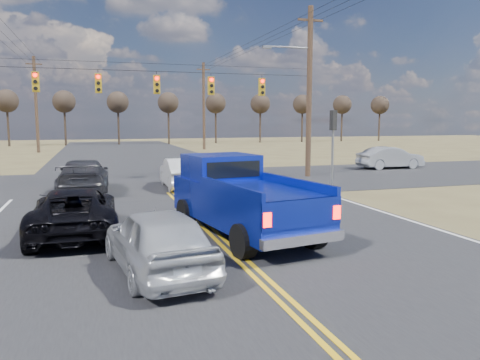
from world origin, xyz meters
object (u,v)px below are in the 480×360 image
object	(u,v)px
white_car_queue	(181,173)
dgrey_car_queue	(84,176)
silver_suv	(158,240)
cross_car_east_near	(390,158)
pickup_truck	(241,198)
black_suv	(74,212)

from	to	relation	value
white_car_queue	dgrey_car_queue	xyz separation A→B (m)	(-4.65, -0.19, 0.03)
silver_suv	cross_car_east_near	bearing A→B (deg)	-143.69
pickup_truck	dgrey_car_queue	bearing A→B (deg)	105.23
dgrey_car_queue	cross_car_east_near	distance (m)	21.11
pickup_truck	black_suv	world-z (taller)	pickup_truck
black_suv	cross_car_east_near	xyz separation A→B (m)	(20.55, 13.81, 0.05)
silver_suv	black_suv	xyz separation A→B (m)	(-1.90, 4.19, -0.04)
silver_suv	cross_car_east_near	xyz separation A→B (m)	(18.65, 18.00, 0.02)
pickup_truck	silver_suv	bearing A→B (deg)	-144.90
dgrey_car_queue	pickup_truck	bearing A→B (deg)	117.20
dgrey_car_queue	silver_suv	bearing A→B (deg)	100.39
silver_suv	cross_car_east_near	distance (m)	25.92
silver_suv	dgrey_car_queue	bearing A→B (deg)	-89.67
black_suv	cross_car_east_near	distance (m)	24.76
pickup_truck	silver_suv	xyz separation A→B (m)	(-2.82, -2.79, -0.37)
pickup_truck	white_car_queue	world-z (taller)	pickup_truck
silver_suv	white_car_queue	size ratio (longest dim) A/B	0.96
black_suv	cross_car_east_near	world-z (taller)	cross_car_east_near
pickup_truck	black_suv	bearing A→B (deg)	153.86
pickup_truck	black_suv	xyz separation A→B (m)	(-4.72, 1.40, -0.41)
silver_suv	white_car_queue	distance (m)	13.26
black_suv	white_car_queue	world-z (taller)	white_car_queue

